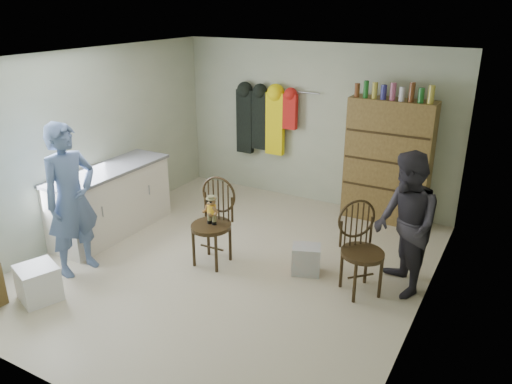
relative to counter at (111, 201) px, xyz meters
The scene contains 11 objects.
ground_plane 2.01m from the counter, ahead, with size 5.00×5.00×0.00m, color beige.
room_walls 2.30m from the counter, 15.25° to the left, with size 5.00×5.00×5.00m.
counter is the anchor object (origin of this frame).
plastic_tub 1.76m from the counter, 72.69° to the right, with size 0.41×0.39×0.39m, color white.
chair_front 1.73m from the counter, ahead, with size 0.50×0.50×1.09m.
chair_far 3.51m from the counter, ahead, with size 0.66×0.66×1.05m.
striped_bag 2.87m from the counter, ahead, with size 0.33×0.26×0.35m, color #E57F72.
person_left 1.16m from the counter, 67.59° to the right, with size 0.67×0.44×1.83m, color slate.
person_right 3.95m from the counter, ahead, with size 0.79×0.61×1.62m, color #2D2B33.
dresser 3.96m from the counter, 35.68° to the left, with size 1.20×0.39×2.06m.
coat_rack 2.74m from the counter, 64.76° to the left, with size 1.42×0.12×1.09m.
Camera 1 is at (2.94, -4.60, 3.08)m, focal length 35.00 mm.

